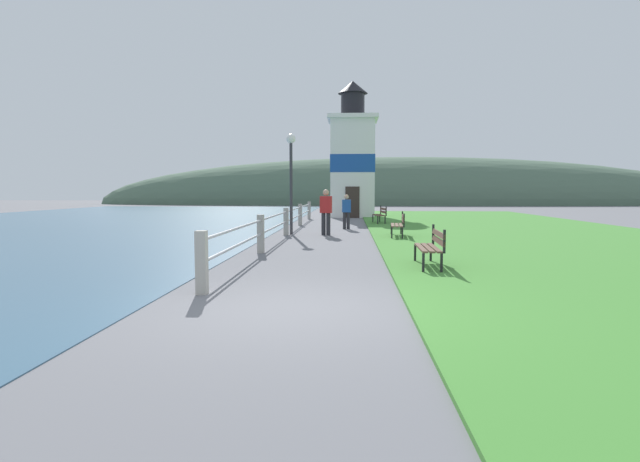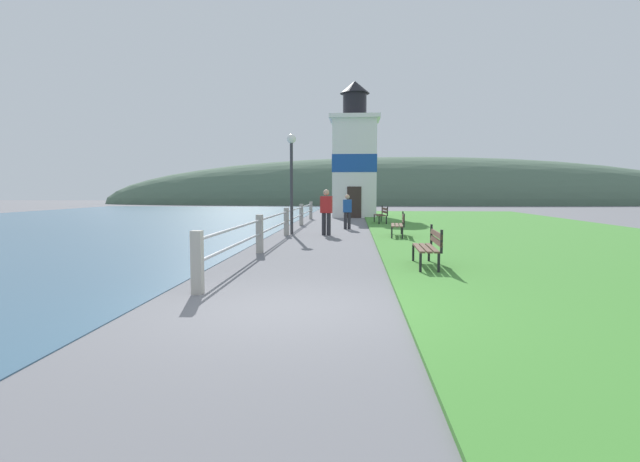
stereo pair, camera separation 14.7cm
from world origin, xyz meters
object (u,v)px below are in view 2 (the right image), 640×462
object	(u,v)px
lighthouse	(354,160)
person_by_railing	(347,210)
park_bench_far	(382,214)
lamp_post	(291,165)
park_bench_midway	(399,223)
park_bench_near	(429,245)
person_strolling	(326,210)

from	to	relation	value
lighthouse	person_by_railing	size ratio (longest dim) A/B	5.67
park_bench_far	lamp_post	size ratio (longest dim) A/B	0.45
park_bench_midway	lamp_post	xyz separation A→B (m)	(-4.15, 1.25, 2.20)
lamp_post	park_bench_near	bearing A→B (deg)	-64.24
park_bench_near	person_strolling	distance (m)	8.70
person_by_railing	park_bench_near	bearing A→B (deg)	-174.69
park_bench_near	person_strolling	bearing A→B (deg)	-70.01
lighthouse	person_strolling	world-z (taller)	lighthouse
lighthouse	person_by_railing	bearing A→B (deg)	-91.70
person_strolling	person_by_railing	size ratio (longest dim) A/B	1.14
park_bench_near	lamp_post	size ratio (longest dim) A/B	0.43
park_bench_near	park_bench_far	bearing A→B (deg)	-87.63
park_bench_near	park_bench_midway	xyz separation A→B (m)	(0.01, 7.35, 0.00)
lighthouse	lamp_post	world-z (taller)	lighthouse
park_bench_near	person_by_railing	distance (m)	11.53
person_by_railing	lamp_post	world-z (taller)	lamp_post
park_bench_far	person_by_railing	xyz separation A→B (m)	(-1.75, -3.58, 0.31)
park_bench_midway	person_strolling	xyz separation A→B (m)	(-2.75, 0.89, 0.43)
park_bench_midway	lamp_post	distance (m)	4.86
person_strolling	person_by_railing	bearing A→B (deg)	-0.93
park_bench_far	lamp_post	bearing A→B (deg)	52.32
park_bench_near	person_by_railing	size ratio (longest dim) A/B	1.09
park_bench_midway	lamp_post	world-z (taller)	lamp_post
park_bench_near	park_bench_far	distance (m)	14.94
lighthouse	lamp_post	bearing A→B (deg)	-100.49
lighthouse	person_strolling	bearing A→B (deg)	-94.53
park_bench_far	person_by_railing	bearing A→B (deg)	58.05
park_bench_near	park_bench_far	world-z (taller)	same
person_strolling	lamp_post	world-z (taller)	lamp_post
park_bench_far	person_strolling	size ratio (longest dim) A/B	1.00
park_bench_midway	park_bench_far	distance (m)	7.59
lighthouse	person_strolling	distance (m)	14.19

